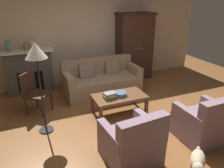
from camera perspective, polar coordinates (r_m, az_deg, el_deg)
name	(u,v)px	position (r m, az deg, el deg)	size (l,w,h in m)	color
ground_plane	(123,123)	(4.38, 2.86, -10.27)	(9.60, 9.60, 0.00)	brown
back_wall	(84,33)	(6.16, -7.34, 13.23)	(7.20, 0.10, 2.80)	beige
fireplace	(29,71)	(5.89, -20.91, 3.17)	(1.26, 0.48, 1.12)	#4C4947
armoire	(134,47)	(6.46, 5.89, 9.74)	(1.06, 0.57, 1.91)	#382319
couch	(101,81)	(5.56, -2.79, 0.80)	(1.94, 0.91, 0.86)	#937A5B
coffee_table	(119,98)	(4.55, 1.96, -3.66)	(1.10, 0.60, 0.42)	brown
fruit_bowl	(120,94)	(4.52, 2.12, -2.57)	(0.28, 0.28, 0.07)	slate
book_stack	(110,95)	(4.38, -0.61, -3.03)	(0.26, 0.20, 0.12)	#427A4C
mantel_vase_jade	(8,46)	(5.71, -25.66, 9.03)	(0.11, 0.11, 0.27)	slate
mantel_vase_terracotta	(26,46)	(5.71, -21.78, 9.20)	(0.11, 0.11, 0.18)	#A86042
mantel_vase_cream	(33,45)	(5.72, -19.99, 9.58)	(0.14, 0.14, 0.21)	beige
armchair_near_left	(132,143)	(3.36, 5.29, -15.22)	(0.83, 0.83, 0.88)	gray
armchair_near_right	(203,123)	(4.10, 22.92, -9.51)	(0.79, 0.78, 0.88)	gray
side_chair_wooden	(34,90)	(4.82, -19.94, -1.58)	(0.62, 0.62, 0.90)	#382319
floor_lamp	(36,56)	(3.77, -19.28, 6.90)	(0.36, 0.36, 1.66)	black
dog	(198,162)	(3.37, 21.64, -18.46)	(0.45, 0.46, 0.39)	beige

